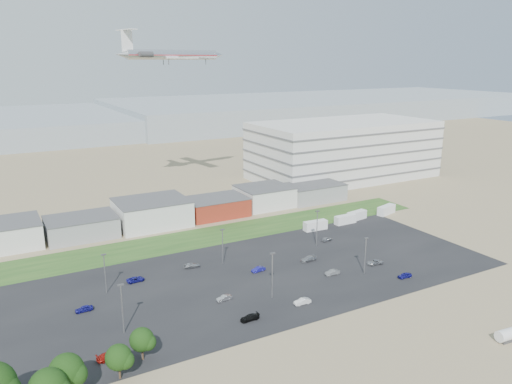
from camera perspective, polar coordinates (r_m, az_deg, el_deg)
ground at (r=106.54m, az=3.49°, el=-13.93°), size 700.00×700.00×0.00m
parking_lot at (r=124.18m, az=0.46°, el=-9.52°), size 120.00×50.00×0.01m
grass_strip at (r=149.06m, az=-7.31°, el=-5.38°), size 160.00×16.00×0.02m
hills_backdrop at (r=406.50m, az=-16.01°, el=7.68°), size 700.00×200.00×9.00m
building_row at (r=160.36m, az=-15.55°, el=-2.84°), size 170.00×20.00×8.00m
parking_garage at (r=226.66m, az=9.96°, el=4.79°), size 80.00×40.00×25.00m
storage_tank_nw at (r=108.29m, az=26.77°, el=-14.34°), size 4.55×2.57×2.62m
box_trailer_a at (r=156.51m, az=6.80°, el=-3.81°), size 7.77×2.80×2.87m
box_trailer_b at (r=163.81m, az=10.16°, el=-3.11°), size 7.41×2.35×2.78m
box_trailer_c at (r=168.61m, az=11.45°, el=-2.64°), size 7.81×3.63×2.82m
box_trailer_d at (r=176.86m, az=14.67°, el=-1.99°), size 8.27×4.54×2.96m
tree_mid at (r=86.95m, az=-20.81°, el=-18.88°), size 5.79×5.79×8.68m
tree_right at (r=89.42m, az=-15.42°, el=-18.01°), size 4.68×4.68×7.02m
tree_near at (r=93.33m, az=-12.92°, el=-16.37°), size 4.59×4.59×6.89m
lightpole_front_l at (r=101.32m, az=-15.03°, el=-12.79°), size 1.20×0.50×10.22m
lightpole_front_m at (r=111.32m, az=1.86°, el=-9.52°), size 1.25×0.52×10.65m
lightpole_front_r at (r=126.22m, az=12.36°, el=-7.15°), size 1.11×0.46×9.41m
lightpole_back_l at (r=118.54m, az=-16.87°, el=-8.94°), size 1.11×0.46×9.43m
lightpole_back_m at (r=129.47m, az=-3.83°, el=-6.25°), size 1.11×0.46×9.41m
lightpole_back_r at (r=142.49m, az=6.98°, el=-4.13°), size 1.21×0.51×10.32m
airliner at (r=193.98m, az=-9.46°, el=15.23°), size 49.35×37.61×13.27m
parked_car_0 at (r=133.85m, az=13.43°, el=-7.81°), size 4.47×2.49×1.18m
parked_car_1 at (r=125.71m, az=8.70°, el=-9.07°), size 3.88×1.45×1.27m
parked_car_2 at (r=127.97m, az=16.63°, el=-9.12°), size 3.71×1.74×1.23m
parked_car_3 at (r=104.45m, az=-0.72°, el=-14.16°), size 4.10×1.70×1.18m
parked_car_4 at (r=112.25m, az=-3.65°, el=-12.01°), size 3.62×1.47×1.17m
parked_car_5 at (r=113.59m, az=-19.06°, el=-12.49°), size 3.72×1.62×1.25m
parked_car_6 at (r=129.38m, az=-7.32°, el=-8.32°), size 4.30×2.17×1.20m
parked_car_7 at (r=126.10m, az=0.27°, el=-8.83°), size 3.75×1.68×1.20m
parked_car_8 at (r=147.57m, az=8.09°, el=-5.37°), size 3.64×1.84×1.19m
parked_car_9 at (r=124.11m, az=-13.60°, el=-9.68°), size 4.33×2.16×1.18m
parked_car_10 at (r=96.29m, az=-16.43°, el=-17.52°), size 4.63×2.25×1.30m
parked_car_12 at (r=132.84m, az=6.00°, el=-7.62°), size 4.50×1.90×1.30m
parked_car_13 at (r=110.99m, az=5.32°, el=-12.35°), size 3.90×1.56×1.26m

